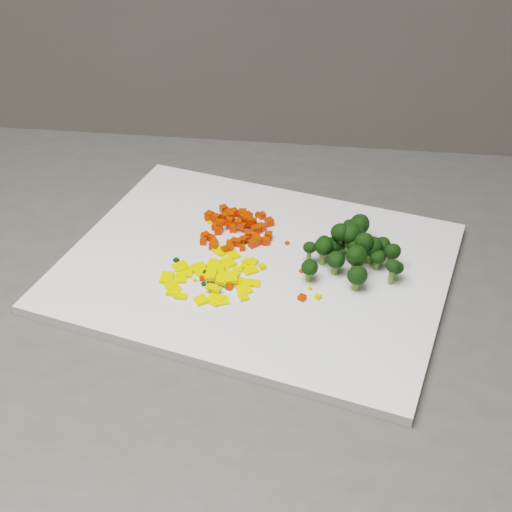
{
  "coord_description": "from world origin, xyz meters",
  "views": [
    {
      "loc": [
        0.21,
        -0.55,
        1.44
      ],
      "look_at": [
        0.19,
        0.15,
        0.92
      ],
      "focal_mm": 50.0,
      "sensor_mm": 36.0,
      "label": 1
    }
  ],
  "objects_px": {
    "carrot_pile": "(235,221)",
    "broccoli_pile": "(350,246)",
    "cutting_board": "(256,266)",
    "pepper_pile": "(213,274)"
  },
  "relations": [
    {
      "from": "carrot_pile",
      "to": "broccoli_pile",
      "type": "distance_m",
      "value": 0.16
    },
    {
      "from": "cutting_board",
      "to": "broccoli_pile",
      "type": "bearing_deg",
      "value": -0.91
    },
    {
      "from": "pepper_pile",
      "to": "broccoli_pile",
      "type": "relative_size",
      "value": 0.97
    },
    {
      "from": "cutting_board",
      "to": "pepper_pile",
      "type": "relative_size",
      "value": 3.88
    },
    {
      "from": "pepper_pile",
      "to": "cutting_board",
      "type": "bearing_deg",
      "value": 35.66
    },
    {
      "from": "pepper_pile",
      "to": "broccoli_pile",
      "type": "bearing_deg",
      "value": 11.92
    },
    {
      "from": "cutting_board",
      "to": "broccoli_pile",
      "type": "xyz_separation_m",
      "value": [
        0.11,
        -0.0,
        0.03
      ]
    },
    {
      "from": "pepper_pile",
      "to": "broccoli_pile",
      "type": "distance_m",
      "value": 0.17
    },
    {
      "from": "cutting_board",
      "to": "pepper_pile",
      "type": "xyz_separation_m",
      "value": [
        -0.05,
        -0.04,
        0.01
      ]
    },
    {
      "from": "cutting_board",
      "to": "broccoli_pile",
      "type": "distance_m",
      "value": 0.12
    }
  ]
}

